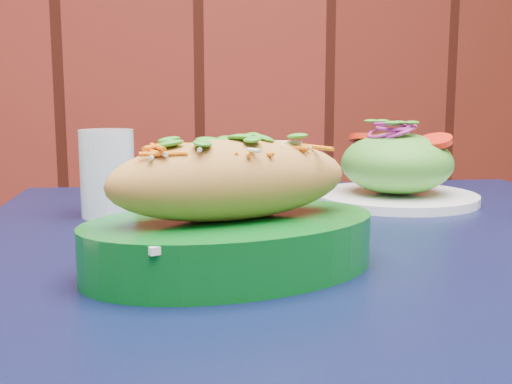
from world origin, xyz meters
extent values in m
cube|color=black|center=(-0.37, 1.71, 0.73)|extent=(0.84, 0.84, 0.03)
cube|color=white|center=(-0.49, 1.61, 0.79)|extent=(0.23, 0.18, 0.01)
ellipsoid|color=#D08C41|center=(-0.49, 1.61, 0.83)|extent=(0.23, 0.14, 0.07)
cylinder|color=white|center=(-0.22, 1.91, 0.76)|extent=(0.23, 0.23, 0.01)
ellipsoid|color=#4C992D|center=(-0.22, 1.91, 0.80)|extent=(0.15, 0.15, 0.08)
cylinder|color=red|center=(-0.18, 1.88, 0.84)|extent=(0.05, 0.05, 0.01)
cylinder|color=red|center=(-0.25, 1.94, 0.84)|extent=(0.05, 0.05, 0.01)
cylinder|color=red|center=(-0.22, 1.96, 0.84)|extent=(0.05, 0.05, 0.01)
torus|color=#8F1F71|center=(-0.22, 1.91, 0.85)|extent=(0.06, 0.06, 0.01)
torus|color=#8F1F71|center=(-0.22, 1.91, 0.86)|extent=(0.06, 0.06, 0.01)
torus|color=#8F1F71|center=(-0.22, 1.91, 0.86)|extent=(0.06, 0.06, 0.01)
torus|color=#8F1F71|center=(-0.22, 1.91, 0.86)|extent=(0.06, 0.06, 0.01)
cylinder|color=silver|center=(-0.61, 1.87, 0.80)|extent=(0.07, 0.07, 0.11)
camera|label=1|loc=(-0.57, 1.07, 0.90)|focal=45.00mm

